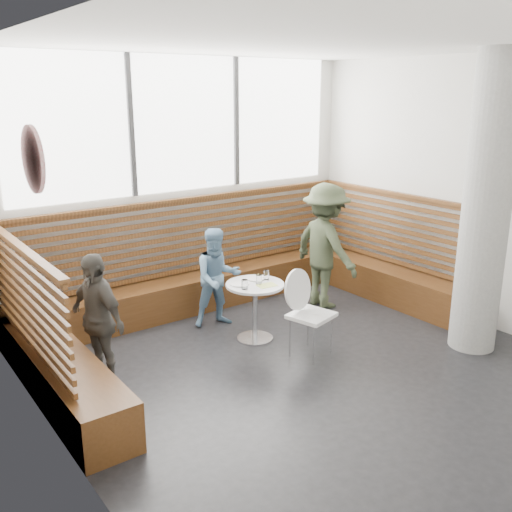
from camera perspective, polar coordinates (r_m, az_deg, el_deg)
room at (r=5.48m, az=6.18°, el=3.69°), size 5.00×5.00×3.20m
booth at (r=7.16m, az=-3.67°, el=-3.16°), size 5.00×2.50×1.44m
concrete_column at (r=6.52m, az=22.05°, el=4.59°), size 0.50×0.50×3.20m
wall_art at (r=4.51m, az=-21.42°, el=8.99°), size 0.03×0.50×0.50m
cafe_table at (r=6.51m, az=-0.11°, el=-4.39°), size 0.66×0.66×0.68m
cafe_chair at (r=6.19m, az=5.13°, el=-4.95°), size 0.45×0.44×0.94m
adult_man at (r=7.50m, az=6.96°, el=0.99°), size 0.63×1.08×1.65m
child_back at (r=6.90m, az=-3.87°, el=-2.17°), size 0.69×0.60×1.22m
child_left at (r=5.74m, az=-15.61°, el=-6.09°), size 0.49×0.83×1.32m
plate_near at (r=6.41m, az=-1.68°, el=-2.81°), size 0.22×0.22×0.02m
plate_far at (r=6.58m, az=-0.05°, el=-2.28°), size 0.21×0.21×0.01m
glass_left at (r=6.25m, az=-1.15°, el=-2.85°), size 0.07×0.07×0.11m
glass_mid at (r=6.41m, az=0.29°, el=-2.37°), size 0.07×0.07×0.11m
glass_right at (r=6.57m, az=1.03°, el=-1.91°), size 0.07×0.07×0.11m
menu_card at (r=6.38m, az=1.09°, el=-2.95°), size 0.23×0.18×0.00m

